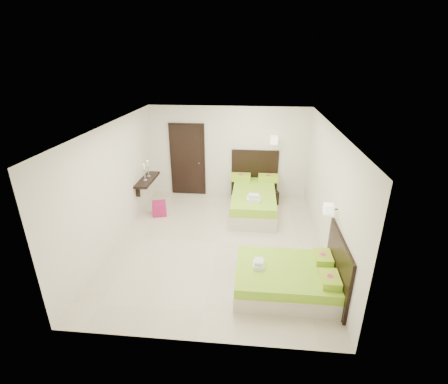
# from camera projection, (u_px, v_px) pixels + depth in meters

# --- Properties ---
(floor) EXTENTS (5.50, 5.50, 0.00)m
(floor) POSITION_uv_depth(u_px,v_px,m) (218.00, 242.00, 7.27)
(floor) COLOR beige
(floor) RESTS_ON ground
(bed_single) EXTENTS (1.34, 2.23, 1.84)m
(bed_single) POSITION_uv_depth(u_px,v_px,m) (254.00, 198.00, 8.66)
(bed_single) COLOR beige
(bed_single) RESTS_ON ground
(bed_double) EXTENTS (1.77, 1.50, 1.46)m
(bed_double) POSITION_uv_depth(u_px,v_px,m) (290.00, 278.00, 5.69)
(bed_double) COLOR beige
(bed_double) RESTS_ON ground
(nightstand) EXTENTS (0.51, 0.48, 0.37)m
(nightstand) POSITION_uv_depth(u_px,v_px,m) (270.00, 197.00, 9.13)
(nightstand) COLOR black
(nightstand) RESTS_ON ground
(ottoman) EXTENTS (0.43, 0.43, 0.35)m
(ottoman) POSITION_uv_depth(u_px,v_px,m) (159.00, 208.00, 8.46)
(ottoman) COLOR #8F1346
(ottoman) RESTS_ON ground
(door) EXTENTS (1.02, 0.15, 2.14)m
(door) POSITION_uv_depth(u_px,v_px,m) (188.00, 160.00, 9.44)
(door) COLOR black
(door) RESTS_ON ground
(console_shelf) EXTENTS (0.35, 1.20, 0.78)m
(console_shelf) POSITION_uv_depth(u_px,v_px,m) (147.00, 180.00, 8.60)
(console_shelf) COLOR black
(console_shelf) RESTS_ON ground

